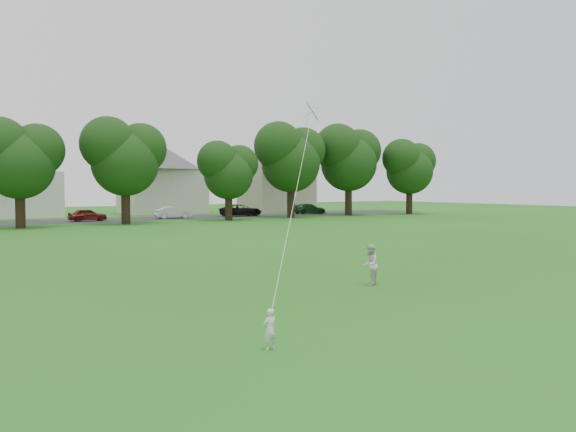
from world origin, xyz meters
TOP-DOWN VIEW (x-y plane):
  - ground at (0.00, 0.00)m, footprint 160.00×160.00m
  - street at (0.00, 42.00)m, footprint 90.00×7.00m
  - toddler at (-2.82, -2.14)m, footprint 0.31×0.21m
  - older_boy at (3.58, 2.10)m, footprint 0.81×0.77m
  - kite at (0.81, 2.12)m, footprint 4.06×4.73m
  - tree_row at (6.06, 35.50)m, footprint 80.43×8.69m
  - parked_cars at (0.74, 41.00)m, footprint 63.53×2.48m

SIDE VIEW (x-z plane):
  - ground at x=0.00m, z-range 0.00..0.00m
  - street at x=0.00m, z-range 0.00..0.01m
  - toddler at x=-2.82m, z-range 0.00..0.80m
  - parked_cars at x=0.74m, z-range -0.02..1.25m
  - older_boy at x=3.58m, z-range 0.00..1.31m
  - kite at x=0.81m, z-range -2.93..9.53m
  - tree_row at x=6.06m, z-range 0.86..11.01m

